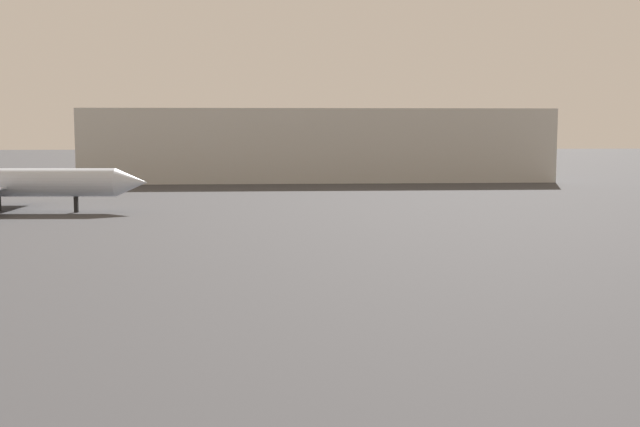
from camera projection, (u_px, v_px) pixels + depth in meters
The scene contains 2 objects.
airplane_distant at pixel (1, 183), 81.76m from camera, with size 29.15×20.74×9.30m.
terminal_building at pixel (315, 144), 135.21m from camera, with size 73.29×25.83×11.45m, color #B7B7B2.
Camera 1 is at (-4.95, -7.25, 8.73)m, focal length 45.38 mm.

